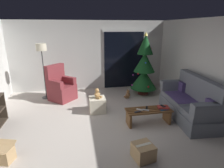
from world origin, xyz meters
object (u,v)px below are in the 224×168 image
Objects in this scene: remote_white at (140,110)px; teddy_bear_honey at (97,94)px; remote_graphite at (138,112)px; couch at (190,103)px; cell_phone at (163,106)px; coffee_table at (148,114)px; cardboard_box_taped_mid_floor at (143,152)px; book_stack at (163,108)px; ottoman at (97,105)px; teddy_bear_chestnut_by_tree at (128,94)px; remote_silver at (146,110)px; armchair at (61,88)px; floor_lamp at (42,53)px; christmas_tree at (144,68)px; remote_black at (147,108)px.

remote_white is 1.28m from teddy_bear_honey.
remote_graphite is 0.55× the size of teddy_bear_honey.
couch is 13.83× the size of cell_phone.
couch is 1.16m from coffee_table.
cell_phone is 0.35× the size of cardboard_box_taped_mid_floor.
coffee_table is 3.90× the size of book_stack.
ottoman reaches higher than teddy_bear_chestnut_by_tree.
remote_graphite is at bearing 136.17° from remote_silver.
teddy_bear_honey reaches higher than remote_graphite.
cell_phone is (0.56, -0.05, 0.07)m from remote_white.
remote_white is at bearing -45.84° from armchair.
book_stack is at bearing -37.48° from floor_lamp.
armchair reaches higher than remote_silver.
christmas_tree reaches higher than teddy_bear_chestnut_by_tree.
ottoman is at bearing 160.65° from couch.
floor_lamp reaches higher than teddy_bear_honey.
book_stack is 0.13× the size of christmas_tree.
remote_black is 0.38m from cell_phone.
remote_silver is at bearing -44.67° from armchair.
coffee_table is 7.64× the size of cell_phone.
christmas_tree is 2.84m from armchair.
christmas_tree reaches higher than ottoman.
remote_graphite is at bearing -172.18° from couch.
remote_silver is 0.55× the size of book_stack.
ottoman is 1.54× the size of teddy_bear_honey.
armchair is (-1.97, 2.03, 0.01)m from remote_white.
teddy_bear_chestnut_by_tree is at bearing -21.65° from remote_graphite.
couch reaches higher than cardboard_box_taped_mid_floor.
book_stack is 2.17m from christmas_tree.
cardboard_box_taped_mid_floor is (1.64, -3.22, -0.26)m from armchair.
christmas_tree reaches higher than teddy_bear_honey.
cell_phone reaches higher than remote_graphite.
cardboard_box_taped_mid_floor is at bearing -146.64° from cell_phone.
christmas_tree is at bearing 22.82° from teddy_bear_chestnut_by_tree.
floor_lamp is (-0.51, 0.24, 1.10)m from armchair.
coffee_table is 7.05× the size of remote_black.
remote_silver is at bearing -173.25° from couch.
floor_lamp is 2.45m from ottoman.
remote_white is (-1.37, -0.10, -0.01)m from couch.
remote_black is at bearing -107.65° from christmas_tree.
floor_lamp is at bearing 138.86° from teddy_bear_honey.
remote_black is (-1.17, -0.02, -0.01)m from couch.
couch is 7.06× the size of book_stack.
floor_lamp is (-3.85, 2.17, 1.11)m from couch.
coffee_table is 1.31m from cardboard_box_taped_mid_floor.
remote_graphite is 1.14m from cardboard_box_taped_mid_floor.
cell_phone is (-0.82, -0.15, 0.06)m from couch.
teddy_bear_chestnut_by_tree is at bearing 37.61° from ottoman.
floor_lamp reaches higher than teddy_bear_chestnut_by_tree.
teddy_bear_chestnut_by_tree is 2.99m from cardboard_box_taped_mid_floor.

